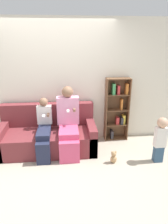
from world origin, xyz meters
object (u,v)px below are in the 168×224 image
(teddy_bear, at_px, (114,157))
(toddler_standing, at_px, (160,138))
(adult_seated, at_px, (68,120))
(couch, at_px, (48,135))
(bookshelf, at_px, (117,109))
(child_seated, at_px, (44,129))

(teddy_bear, bearing_deg, toddler_standing, -1.38)
(toddler_standing, bearing_deg, teddy_bear, 178.62)
(toddler_standing, bearing_deg, adult_seated, 161.38)
(couch, height_order, adult_seated, adult_seated)
(bookshelf, xyz_separation_m, teddy_bear, (-0.27, -0.97, -0.59))
(toddler_standing, xyz_separation_m, bookshelf, (-0.55, 0.99, 0.22))
(couch, relative_size, teddy_bear, 7.89)
(bookshelf, bearing_deg, teddy_bear, -105.67)
(couch, xyz_separation_m, bookshelf, (1.49, 0.33, 0.41))
(child_seated, bearing_deg, adult_seated, 7.09)
(adult_seated, distance_m, bookshelf, 1.15)
(adult_seated, relative_size, bookshelf, 0.93)
(adult_seated, height_order, teddy_bear, adult_seated)
(adult_seated, bearing_deg, toddler_standing, -18.62)
(couch, bearing_deg, toddler_standing, -17.82)
(toddler_standing, bearing_deg, bookshelf, 119.28)
(toddler_standing, bearing_deg, couch, 162.18)
(adult_seated, height_order, toddler_standing, adult_seated)
(child_seated, height_order, toddler_standing, child_seated)
(couch, height_order, teddy_bear, couch)
(couch, bearing_deg, adult_seated, -14.67)
(child_seated, height_order, bookshelf, bookshelf)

